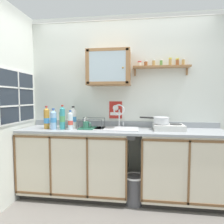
# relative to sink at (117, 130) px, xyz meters

# --- Properties ---
(floor) EXTENTS (5.77, 5.77, 0.00)m
(floor) POSITION_rel_sink_xyz_m (0.06, -0.40, -0.93)
(floor) COLOR slate
(floor) RESTS_ON ground
(back_wall) EXTENTS (3.37, 0.07, 2.57)m
(back_wall) POSITION_rel_sink_xyz_m (0.06, 0.27, 0.36)
(back_wall) COLOR silver
(back_wall) RESTS_ON ground
(lower_cabinet_run) EXTENTS (1.48, 0.58, 0.92)m
(lower_cabinet_run) POSITION_rel_sink_xyz_m (-0.58, -0.04, -0.47)
(lower_cabinet_run) COLOR black
(lower_cabinet_run) RESTS_ON ground
(lower_cabinet_run_right) EXTENTS (1.11, 0.58, 0.92)m
(lower_cabinet_run_right) POSITION_rel_sink_xyz_m (0.88, -0.04, -0.47)
(lower_cabinet_run_right) COLOR black
(lower_cabinet_run_right) RESTS_ON ground
(countertop) EXTENTS (2.73, 0.60, 0.03)m
(countertop) POSITION_rel_sink_xyz_m (0.06, -0.04, 0.00)
(countertop) COLOR gray
(countertop) RESTS_ON lower_cabinet_run
(backsplash) EXTENTS (2.73, 0.02, 0.08)m
(backsplash) POSITION_rel_sink_xyz_m (0.06, 0.24, 0.06)
(backsplash) COLOR gray
(backsplash) RESTS_ON countertop
(sink) EXTENTS (0.59, 0.42, 0.45)m
(sink) POSITION_rel_sink_xyz_m (0.00, 0.00, 0.00)
(sink) COLOR silver
(sink) RESTS_ON countertop
(hot_plate_stove) EXTENTS (0.39, 0.29, 0.08)m
(hot_plate_stove) POSITION_rel_sink_xyz_m (0.69, -0.01, 0.05)
(hot_plate_stove) COLOR silver
(hot_plate_stove) RESTS_ON countertop
(saucepan) EXTENTS (0.39, 0.21, 0.09)m
(saucepan) POSITION_rel_sink_xyz_m (0.59, 0.01, 0.15)
(saucepan) COLOR silver
(saucepan) RESTS_ON hot_plate_stove
(bottle_juice_amber_0) EXTENTS (0.08, 0.08, 0.31)m
(bottle_juice_amber_0) POSITION_rel_sink_xyz_m (-0.97, -0.10, 0.16)
(bottle_juice_amber_0) COLOR gold
(bottle_juice_amber_0) RESTS_ON countertop
(bottle_soda_green_1) EXTENTS (0.07, 0.07, 0.28)m
(bottle_soda_green_1) POSITION_rel_sink_xyz_m (-0.79, 0.01, 0.14)
(bottle_soda_green_1) COLOR #4CB266
(bottle_soda_green_1) RESTS_ON countertop
(bottle_water_blue_2) EXTENTS (0.09, 0.09, 0.28)m
(bottle_water_blue_2) POSITION_rel_sink_xyz_m (-0.85, -0.14, 0.15)
(bottle_water_blue_2) COLOR #8CB7E0
(bottle_water_blue_2) RESTS_ON countertop
(bottle_water_clear_3) EXTENTS (0.07, 0.07, 0.26)m
(bottle_water_clear_3) POSITION_rel_sink_xyz_m (-0.62, -0.13, 0.13)
(bottle_water_clear_3) COLOR silver
(bottle_water_clear_3) RESTS_ON countertop
(bottle_opaque_white_4) EXTENTS (0.09, 0.09, 0.31)m
(bottle_opaque_white_4) POSITION_rel_sink_xyz_m (-0.61, -0.02, 0.16)
(bottle_opaque_white_4) COLOR white
(bottle_opaque_white_4) RESTS_ON countertop
(bottle_detergent_teal_5) EXTENTS (0.07, 0.07, 0.33)m
(bottle_detergent_teal_5) POSITION_rel_sink_xyz_m (-0.73, -0.13, 0.17)
(bottle_detergent_teal_5) COLOR teal
(bottle_detergent_teal_5) RESTS_ON countertop
(dish_rack) EXTENTS (0.35, 0.26, 0.16)m
(dish_rack) POSITION_rel_sink_xyz_m (-0.36, -0.01, 0.04)
(dish_rack) COLOR #26664C
(dish_rack) RESTS_ON countertop
(mug) EXTENTS (0.12, 0.08, 0.10)m
(mug) POSITION_rel_sink_xyz_m (-0.42, -0.05, 0.07)
(mug) COLOR #337259
(mug) RESTS_ON countertop
(wall_cabinet) EXTENTS (0.59, 0.35, 0.48)m
(wall_cabinet) POSITION_rel_sink_xyz_m (-0.12, 0.08, 0.85)
(wall_cabinet) COLOR #996B42
(spice_shelf) EXTENTS (0.78, 0.14, 0.23)m
(spice_shelf) POSITION_rel_sink_xyz_m (0.60, 0.18, 0.89)
(spice_shelf) COLOR #996B42
(warning_sign) EXTENTS (0.19, 0.01, 0.25)m
(warning_sign) POSITION_rel_sink_xyz_m (-0.05, 0.24, 0.26)
(warning_sign) COLOR #B2261E
(window) EXTENTS (0.03, 0.77, 0.71)m
(window) POSITION_rel_sink_xyz_m (-1.32, -0.19, 0.46)
(window) COLOR #262D38
(trash_bin) EXTENTS (0.27, 0.27, 0.37)m
(trash_bin) POSITION_rel_sink_xyz_m (0.24, -0.16, -0.74)
(trash_bin) COLOR #4C4C51
(trash_bin) RESTS_ON ground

